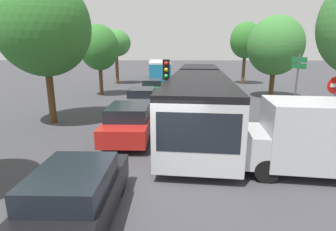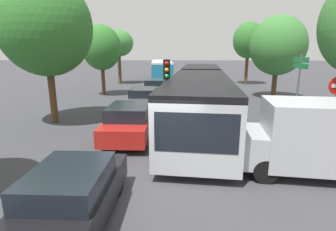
{
  "view_description": "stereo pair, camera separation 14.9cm",
  "coord_description": "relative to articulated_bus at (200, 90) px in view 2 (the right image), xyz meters",
  "views": [
    {
      "loc": [
        0.46,
        -7.09,
        3.79
      ],
      "look_at": [
        0.2,
        3.32,
        1.2
      ],
      "focal_mm": 28.0,
      "sensor_mm": 36.0,
      "label": 1
    },
    {
      "loc": [
        0.61,
        -7.08,
        3.79
      ],
      "look_at": [
        0.2,
        3.32,
        1.2
      ],
      "focal_mm": 28.0,
      "sensor_mm": 36.0,
      "label": 2
    }
  ],
  "objects": [
    {
      "name": "queued_car_red",
      "position": [
        -3.4,
        -4.5,
        -0.74
      ],
      "size": [
        1.85,
        4.35,
        1.51
      ],
      "rotation": [
        0.0,
        0.0,
        1.57
      ],
      "color": "#B21E19",
      "rests_on": "ground"
    },
    {
      "name": "tree_right_far",
      "position": [
        6.52,
        15.33,
        3.39
      ],
      "size": [
        3.42,
        3.42,
        6.94
      ],
      "color": "#51381E",
      "rests_on": "ground"
    },
    {
      "name": "tree_right_mid",
      "position": [
        6.46,
        5.98,
        2.65
      ],
      "size": [
        4.29,
        4.29,
        6.47
      ],
      "color": "#51381E",
      "rests_on": "ground"
    },
    {
      "name": "queued_car_graphite",
      "position": [
        -3.59,
        1.42,
        -0.79
      ],
      "size": [
        1.72,
        4.06,
        1.41
      ],
      "rotation": [
        0.0,
        0.0,
        1.57
      ],
      "color": "#47474C",
      "rests_on": "ground"
    },
    {
      "name": "direction_sign_post",
      "position": [
        5.46,
        -0.5,
        1.05
      ],
      "size": [
        0.23,
        1.4,
        3.6
      ],
      "rotation": [
        0.0,
        0.0,
        3.26
      ],
      "color": "#56595E",
      "rests_on": "ground"
    },
    {
      "name": "queued_car_black",
      "position": [
        -3.6,
        -10.44,
        -0.82
      ],
      "size": [
        1.66,
        3.92,
        1.36
      ],
      "rotation": [
        0.0,
        0.0,
        1.57
      ],
      "color": "black",
      "rests_on": "ground"
    },
    {
      "name": "tree_left_mid",
      "position": [
        -8.01,
        -2.01,
        3.33
      ],
      "size": [
        4.62,
        4.62,
        7.46
      ],
      "color": "#51381E",
      "rests_on": "ground"
    },
    {
      "name": "ground_plane",
      "position": [
        -1.9,
        -8.42,
        -1.51
      ],
      "size": [
        200.0,
        200.0,
        0.0
      ],
      "primitive_type": "plane",
      "color": "#3D3D42"
    },
    {
      "name": "tree_left_distant",
      "position": [
        -8.1,
        15.06,
        3.01
      ],
      "size": [
        3.33,
        3.33,
        6.12
      ],
      "color": "#51381E",
      "rests_on": "ground"
    },
    {
      "name": "white_van",
      "position": [
        3.22,
        -7.74,
        -0.26
      ],
      "size": [
        5.19,
        2.52,
        2.31
      ],
      "rotation": [
        0.0,
        0.0,
        3.02
      ],
      "color": "#B7BABF",
      "rests_on": "ground"
    },
    {
      "name": "no_entry_sign",
      "position": [
        4.88,
        -5.16,
        0.37
      ],
      "size": [
        0.7,
        0.08,
        2.82
      ],
      "rotation": [
        0.0,
        0.0,
        -1.57
      ],
      "color": "#56595E",
      "rests_on": "ground"
    },
    {
      "name": "city_bus_rear",
      "position": [
        -3.57,
        20.26,
        -0.09
      ],
      "size": [
        3.43,
        11.52,
        2.44
      ],
      "rotation": [
        0.0,
        0.0,
        1.65
      ],
      "color": "teal",
      "rests_on": "ground"
    },
    {
      "name": "tree_left_far",
      "position": [
        -7.8,
        7.02,
        2.52
      ],
      "size": [
        3.25,
        3.25,
        5.93
      ],
      "color": "#51381E",
      "rests_on": "ground"
    },
    {
      "name": "queued_car_green",
      "position": [
        -3.35,
        7.13,
        -0.81
      ],
      "size": [
        1.69,
        3.97,
        1.38
      ],
      "rotation": [
        0.0,
        0.0,
        1.57
      ],
      "color": "#236638",
      "rests_on": "ground"
    },
    {
      "name": "traffic_light",
      "position": [
        -1.83,
        -3.51,
        0.99
      ],
      "size": [
        0.33,
        0.37,
        3.4
      ],
      "rotation": [
        0.0,
        0.0,
        -1.51
      ],
      "color": "#56595E",
      "rests_on": "ground"
    },
    {
      "name": "articulated_bus",
      "position": [
        0.0,
        0.0,
        0.0
      ],
      "size": [
        4.22,
        17.74,
        2.61
      ],
      "rotation": [
        0.0,
        0.0,
        -1.66
      ],
      "color": "silver",
      "rests_on": "ground"
    }
  ]
}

